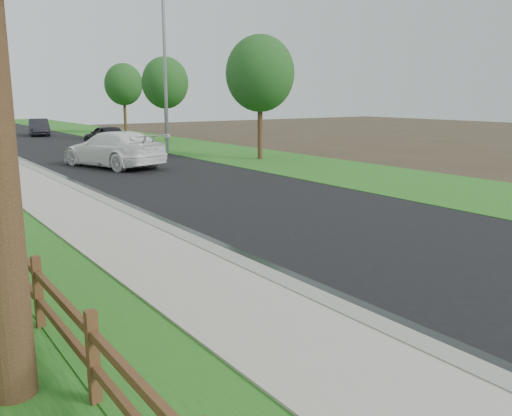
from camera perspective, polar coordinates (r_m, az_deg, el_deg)
road at (r=39.00m, az=-20.19°, el=6.19°), size 8.00×90.00×0.02m
verge_far at (r=41.28m, az=-10.85°, el=6.98°), size 6.00×90.00×0.04m
ranch_fence at (r=9.53m, az=-23.63°, el=-5.74°), size 0.12×16.92×1.10m
white_suv at (r=26.38m, az=-14.80°, el=6.03°), size 3.86×6.20×1.68m
dark_car_mid at (r=37.59m, az=-15.53°, el=7.37°), size 2.10×4.22×1.38m
dark_car_far at (r=49.24m, az=-21.87°, el=7.91°), size 2.18×4.42×1.39m
streetlight at (r=32.51m, az=-9.90°, el=14.98°), size 2.02×1.03×9.24m
tree_near_right at (r=28.46m, az=0.44°, el=13.95°), size 3.53×3.53×6.36m
tree_mid_right at (r=40.21m, az=-9.56°, el=12.86°), size 3.33×3.33×6.04m
tree_far_right at (r=49.70m, az=-13.77°, el=12.51°), size 3.29×3.29×6.07m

